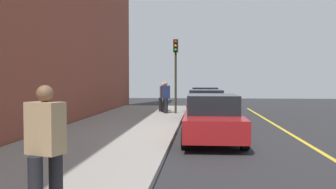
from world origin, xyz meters
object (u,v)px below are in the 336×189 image
parked_car_navy (205,99)px  pedestrian_brown_coat (163,96)px  pedestrian_navy_coat (166,96)px  parked_car_red (212,118)px  parked_car_maroon (206,105)px  pedestrian_tan_coat (46,146)px  rolling_suitcase (163,107)px  traffic_light_pole (176,63)px

parked_car_navy → pedestrian_brown_coat: (2.58, -2.46, 0.30)m
pedestrian_navy_coat → parked_car_red: bearing=15.5°
pedestrian_navy_coat → pedestrian_brown_coat: bearing=-167.6°
parked_car_maroon → parked_car_red: size_ratio=0.91×
pedestrian_navy_coat → pedestrian_tan_coat: bearing=-0.7°
rolling_suitcase → parked_car_navy: bearing=140.4°
parked_car_navy → parked_car_red: same height
parked_car_navy → pedestrian_tan_coat: (19.11, -2.41, 0.34)m
pedestrian_brown_coat → traffic_light_pole: traffic_light_pole is taller
pedestrian_tan_coat → traffic_light_pole: 15.51m
parked_car_navy → parked_car_maroon: bearing=-0.2°
parked_car_navy → pedestrian_brown_coat: bearing=-43.7°
parked_car_red → traffic_light_pole: (-8.25, -1.75, 2.16)m
parked_car_red → traffic_light_pole: bearing=-168.0°
parked_car_red → traffic_light_pole: size_ratio=1.12×
parked_car_maroon → pedestrian_navy_coat: bearing=-137.1°
parked_car_navy → rolling_suitcase: 3.81m
rolling_suitcase → pedestrian_brown_coat: bearing=-173.8°
parked_car_maroon → parked_car_red: (5.98, 0.12, 0.00)m
parked_car_red → pedestrian_brown_coat: bearing=-164.8°
parked_car_navy → traffic_light_pole: (3.72, -1.66, 2.16)m
parked_car_maroon → pedestrian_brown_coat: size_ratio=2.45×
pedestrian_tan_coat → parked_car_red: bearing=160.7°
parked_car_maroon → parked_car_red: bearing=1.1°
pedestrian_brown_coat → pedestrian_tan_coat: pedestrian_tan_coat is taller
pedestrian_brown_coat → pedestrian_navy_coat: 1.08m
traffic_light_pole → parked_car_red: bearing=12.0°
parked_car_red → rolling_suitcase: size_ratio=4.84×
pedestrian_tan_coat → rolling_suitcase: size_ratio=1.88×
parked_car_red → pedestrian_tan_coat: 7.56m
pedestrian_tan_coat → pedestrian_brown_coat: bearing=-179.8°
traffic_light_pole → parked_car_maroon: bearing=35.7°
pedestrian_tan_coat → rolling_suitcase: 16.19m
pedestrian_tan_coat → rolling_suitcase: pedestrian_tan_coat is taller
parked_car_navy → rolling_suitcase: bearing=-39.6°
pedestrian_brown_coat → parked_car_maroon: bearing=35.4°
rolling_suitcase → pedestrian_navy_coat: bearing=15.4°
pedestrian_brown_coat → pedestrian_navy_coat: (1.05, 0.23, 0.03)m
parked_car_navy → pedestrian_tan_coat: size_ratio=2.34×
pedestrian_tan_coat → pedestrian_navy_coat: bearing=179.3°
parked_car_navy → parked_car_maroon: 6.00m
pedestrian_tan_coat → pedestrian_navy_coat: pedestrian_tan_coat is taller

